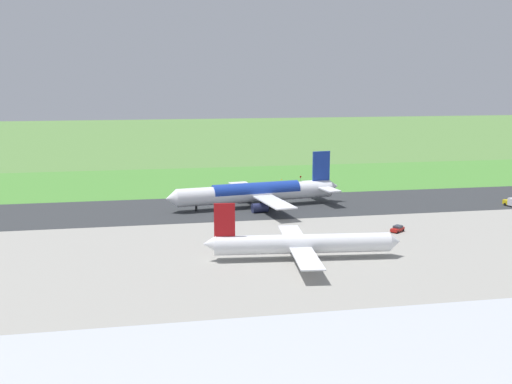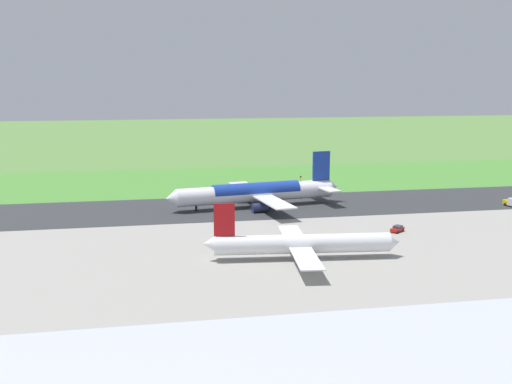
{
  "view_description": "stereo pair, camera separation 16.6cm",
  "coord_description": "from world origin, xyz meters",
  "px_view_note": "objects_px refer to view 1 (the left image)",
  "views": [
    {
      "loc": [
        36.16,
        172.91,
        37.62
      ],
      "look_at": [
        3.36,
        0.0,
        4.5
      ],
      "focal_mm": 42.47,
      "sensor_mm": 36.0,
      "label": 1
    },
    {
      "loc": [
        35.99,
        172.94,
        37.62
      ],
      "look_at": [
        3.36,
        0.0,
        4.5
      ],
      "focal_mm": 42.47,
      "sensor_mm": 36.0,
      "label": 2
    }
  ],
  "objects_px": {
    "no_stopping_sign": "(301,179)",
    "traffic_cone_orange": "(282,179)",
    "airliner_parked_mid": "(302,243)",
    "service_car_followme": "(397,229)",
    "airliner_main": "(257,192)"
  },
  "relations": [
    {
      "from": "no_stopping_sign",
      "to": "traffic_cone_orange",
      "type": "relative_size",
      "value": 4.28
    },
    {
      "from": "airliner_parked_mid",
      "to": "service_car_followme",
      "type": "height_order",
      "value": "airliner_parked_mid"
    },
    {
      "from": "service_car_followme",
      "to": "no_stopping_sign",
      "type": "xyz_separation_m",
      "value": [
        4.88,
        -75.33,
        0.56
      ]
    },
    {
      "from": "airliner_parked_mid",
      "to": "service_car_followme",
      "type": "relative_size",
      "value": 9.57
    },
    {
      "from": "airliner_parked_mid",
      "to": "no_stopping_sign",
      "type": "distance_m",
      "value": 96.14
    },
    {
      "from": "airliner_main",
      "to": "airliner_parked_mid",
      "type": "height_order",
      "value": "airliner_main"
    },
    {
      "from": "traffic_cone_orange",
      "to": "no_stopping_sign",
      "type": "bearing_deg",
      "value": 132.67
    },
    {
      "from": "airliner_main",
      "to": "service_car_followme",
      "type": "distance_m",
      "value": 46.14
    },
    {
      "from": "airliner_parked_mid",
      "to": "service_car_followme",
      "type": "bearing_deg",
      "value": -149.06
    },
    {
      "from": "no_stopping_sign",
      "to": "airliner_main",
      "type": "bearing_deg",
      "value": 58.85
    },
    {
      "from": "airliner_parked_mid",
      "to": "traffic_cone_orange",
      "type": "height_order",
      "value": "airliner_parked_mid"
    },
    {
      "from": "airliner_parked_mid",
      "to": "service_car_followme",
      "type": "xyz_separation_m",
      "value": [
        -29.39,
        -17.62,
        -2.52
      ]
    },
    {
      "from": "service_car_followme",
      "to": "traffic_cone_orange",
      "type": "height_order",
      "value": "service_car_followme"
    },
    {
      "from": "service_car_followme",
      "to": "no_stopping_sign",
      "type": "distance_m",
      "value": 75.49
    },
    {
      "from": "no_stopping_sign",
      "to": "traffic_cone_orange",
      "type": "height_order",
      "value": "no_stopping_sign"
    }
  ]
}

